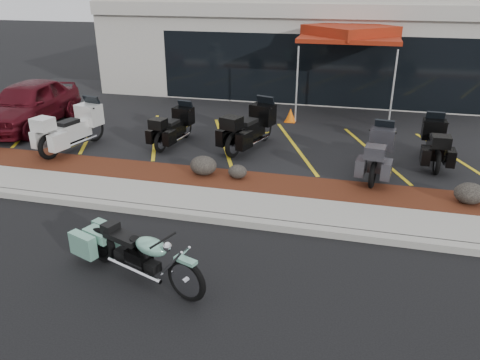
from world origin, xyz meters
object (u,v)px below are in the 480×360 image
(popup_canopy, at_px, (350,34))
(touring_white, at_px, (93,119))
(hero_cruiser, at_px, (186,274))
(traffic_cone, at_px, (290,115))
(parked_car, at_px, (28,104))

(popup_canopy, bearing_deg, touring_white, -154.46)
(hero_cruiser, relative_size, touring_white, 1.16)
(hero_cruiser, height_order, traffic_cone, hero_cruiser)
(hero_cruiser, bearing_deg, traffic_cone, 109.48)
(traffic_cone, bearing_deg, hero_cruiser, -90.76)
(parked_car, bearing_deg, touring_white, -21.87)
(hero_cruiser, xyz_separation_m, popup_canopy, (1.83, 11.42, 2.44))
(parked_car, distance_m, popup_canopy, 10.99)
(hero_cruiser, relative_size, traffic_cone, 6.07)
(parked_car, distance_m, traffic_cone, 8.68)
(hero_cruiser, height_order, popup_canopy, popup_canopy)
(touring_white, relative_size, traffic_cone, 5.21)
(parked_car, bearing_deg, popup_canopy, 17.90)
(traffic_cone, height_order, popup_canopy, popup_canopy)
(touring_white, relative_size, popup_canopy, 0.62)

